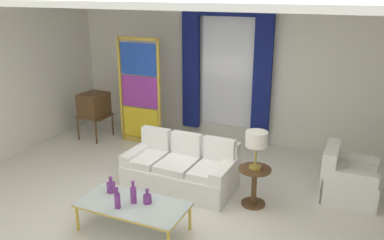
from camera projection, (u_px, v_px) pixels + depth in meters
The scene contains 16 objects.
ground_plane at pixel (169, 202), 6.13m from camera, with size 16.00×16.00×0.00m, color silver.
wall_rear at pixel (235, 70), 8.32m from camera, with size 8.00×0.12×3.00m, color white.
wall_left at pixel (9, 77), 7.60m from camera, with size 0.12×7.00×3.00m, color white.
curtained_window at pixel (226, 59), 8.16m from camera, with size 2.00×0.17×2.70m.
couch_white_long at pixel (182, 168), 6.57m from camera, with size 1.78×0.97×0.86m.
coffee_table at pixel (133, 205), 5.31m from camera, with size 1.45×0.70×0.41m.
bottle_blue_decanter at pixel (147, 198), 5.29m from camera, with size 0.11×0.11×0.21m.
bottle_crystal_tall at pixel (111, 187), 5.57m from camera, with size 0.12×0.12×0.24m.
bottle_amber_squat at pixel (117, 199), 5.15m from camera, with size 0.08×0.08×0.30m.
bottle_ruby_flask at pixel (133, 194), 5.28m from camera, with size 0.08×0.08×0.32m.
vintage_tv at pixel (94, 105), 8.57m from camera, with size 0.62×0.62×1.35m.
armchair_white at pixel (346, 180), 6.22m from camera, with size 0.82×0.82×0.80m.
stained_glass_divider at pixel (140, 94), 8.19m from camera, with size 0.95×0.05×2.20m.
peacock_figurine at pixel (151, 141), 8.00m from camera, with size 0.44×0.60×0.50m.
round_side_table at pixel (254, 183), 5.97m from camera, with size 0.48×0.48×0.59m.
table_lamp_brass at pixel (257, 141), 5.76m from camera, with size 0.32×0.32×0.57m.
Camera 1 is at (2.53, -4.82, 3.11)m, focal length 37.69 mm.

